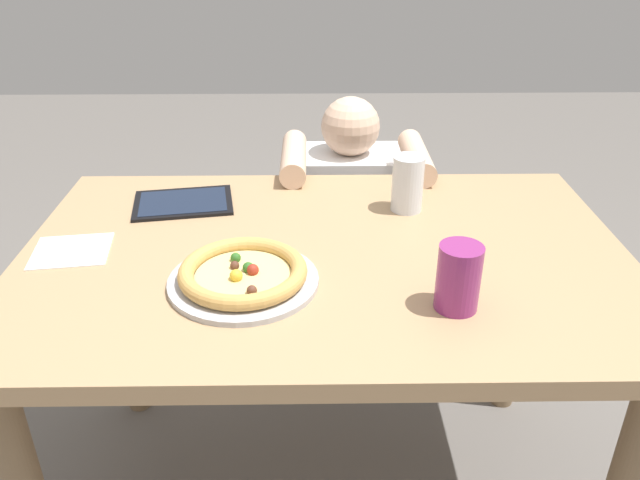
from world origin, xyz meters
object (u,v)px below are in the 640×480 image
(tablet, at_px, (183,203))
(diner_seated, at_px, (348,241))
(drink_cup_colored, at_px, (458,278))
(pizza_near, at_px, (243,275))
(water_cup_clear, at_px, (408,183))

(tablet, distance_m, diner_seated, 0.72)
(drink_cup_colored, xyz_separation_m, diner_seated, (-0.14, 0.91, -0.41))
(diner_seated, bearing_deg, drink_cup_colored, -80.99)
(pizza_near, bearing_deg, drink_cup_colored, -12.29)
(drink_cup_colored, height_order, diner_seated, diner_seated)
(pizza_near, height_order, diner_seated, diner_seated)
(water_cup_clear, xyz_separation_m, diner_seated, (-0.11, 0.48, -0.42))
(water_cup_clear, xyz_separation_m, tablet, (-0.55, 0.04, -0.07))
(drink_cup_colored, bearing_deg, diner_seated, 99.01)
(drink_cup_colored, relative_size, diner_seated, 0.14)
(water_cup_clear, height_order, diner_seated, diner_seated)
(water_cup_clear, relative_size, tablet, 0.52)
(pizza_near, distance_m, tablet, 0.42)
(tablet, height_order, diner_seated, diner_seated)
(tablet, bearing_deg, pizza_near, -63.72)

